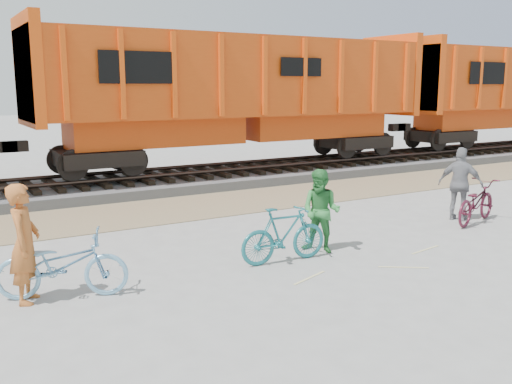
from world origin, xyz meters
TOP-DOWN VIEW (x-y plane):
  - ground at (0.00, 0.00)m, footprint 120.00×120.00m
  - gravel_strip at (0.00, 5.50)m, footprint 120.00×3.00m
  - ballast_bed at (0.00, 9.00)m, footprint 120.00×4.00m
  - track at (0.00, 9.00)m, footprint 120.00×2.60m
  - hopper_car_center at (3.13, 9.00)m, footprint 14.00×3.13m
  - bicycle_blue at (-4.81, 0.42)m, footprint 2.11×1.37m
  - bicycle_teal at (-0.88, 0.18)m, footprint 1.78×0.61m
  - bicycle_maroon at (4.75, 0.43)m, footprint 2.05×1.22m
  - person_solo at (-5.31, 0.52)m, footprint 0.65×0.78m
  - person_man at (0.12, 0.38)m, footprint 0.96×1.01m
  - person_woman at (4.65, 0.83)m, footprint 0.89×1.13m

SIDE VIEW (x-z plane):
  - ground at x=0.00m, z-range 0.00..0.00m
  - gravel_strip at x=0.00m, z-range 0.00..0.02m
  - ballast_bed at x=0.00m, z-range 0.00..0.30m
  - track at x=0.00m, z-range 0.35..0.59m
  - bicycle_maroon at x=4.75m, z-range 0.00..1.02m
  - bicycle_blue at x=-4.81m, z-range 0.00..1.05m
  - bicycle_teal at x=-0.88m, z-range 0.00..1.05m
  - person_man at x=0.12m, z-range 0.00..1.64m
  - person_woman at x=4.65m, z-range 0.00..1.79m
  - person_solo at x=-5.31m, z-range 0.00..1.82m
  - hopper_car_center at x=3.13m, z-range 0.68..5.33m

